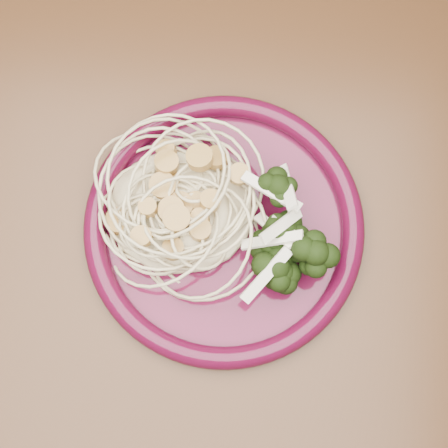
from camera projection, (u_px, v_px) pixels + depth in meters
name	position (u px, v px, depth m)	size (l,w,h in m)	color
dining_table	(144.00, 274.00, 0.68)	(1.20, 0.80, 0.75)	#472814
dinner_plate	(224.00, 227.00, 0.58)	(0.32, 0.32, 0.02)	#490C24
spaghetti_pile	(180.00, 208.00, 0.58)	(0.14, 0.12, 0.03)	beige
scallop_cluster	(177.00, 197.00, 0.54)	(0.12, 0.12, 0.04)	#C19242
broccoli_pile	(280.00, 242.00, 0.56)	(0.08, 0.13, 0.05)	black
onion_garnish	(282.00, 235.00, 0.53)	(0.06, 0.09, 0.05)	white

